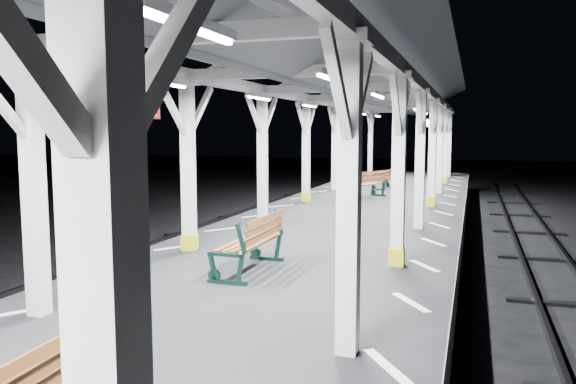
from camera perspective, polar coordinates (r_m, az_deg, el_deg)
The scene contains 8 objects.
ground at distance 8.90m, azimuth -4.33°, elevation -15.82°, with size 120.00×120.00×0.00m, color black.
platform at distance 8.72m, azimuth -4.36°, elevation -12.77°, with size 6.00×50.00×1.00m, color black.
hazard_stripes_left at distance 9.75m, azimuth -17.92°, elevation -7.92°, with size 1.00×48.00×0.01m, color silver.
hazard_stripes_right at distance 7.99m, azimuth 12.36°, elevation -10.90°, with size 1.00×48.00×0.01m, color silver.
canopy at distance 8.32m, azimuth -4.65°, elevation 14.64°, with size 5.40×49.00×4.65m.
bench_mid at distance 9.34m, azimuth -3.46°, elevation -5.03°, with size 0.68×1.79×0.97m.
bench_far at distance 19.72m, azimuth 8.06°, elevation 0.85°, with size 1.31×1.86×0.95m.
bench_extra at distance 23.09m, azimuth 10.06°, elevation 1.40°, with size 0.88×1.57×0.81m.
Camera 1 is at (3.20, -7.60, 3.34)m, focal length 35.00 mm.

